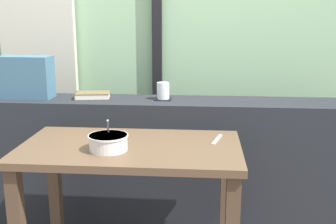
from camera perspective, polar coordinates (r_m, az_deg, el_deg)
name	(u,v)px	position (r m, az deg, el deg)	size (l,w,h in m)	color
outdoor_backdrop	(164,2)	(3.16, -0.51, 14.77)	(4.80, 0.08, 2.80)	#9EC699
curtain_left_panel	(37,23)	(3.28, -17.45, 11.50)	(0.56, 0.06, 2.50)	beige
window_divider_post	(157,16)	(3.09, -1.52, 12.94)	(0.07, 0.05, 2.60)	black
dark_console_ledge	(155,162)	(2.66, -1.79, -6.85)	(2.80, 0.33, 0.81)	#23262B
breakfast_table	(131,170)	(2.05, -5.10, -7.91)	(1.05, 0.58, 0.71)	brown
coaster_square	(163,99)	(2.56, -0.67, 1.77)	(0.10, 0.10, 0.01)	black
juice_glass	(163,91)	(2.55, -0.67, 2.83)	(0.08, 0.08, 0.10)	white
closed_book	(92,95)	(2.64, -10.30, 2.27)	(0.23, 0.16, 0.04)	brown
throw_pillow	(26,77)	(2.74, -18.80, 4.53)	(0.32, 0.14, 0.26)	#426B84
soup_bowl	(108,142)	(1.94, -8.15, -4.13)	(0.18, 0.18, 0.15)	silver
fork_utensil	(217,139)	(2.09, 6.71, -3.74)	(0.02, 0.17, 0.01)	silver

